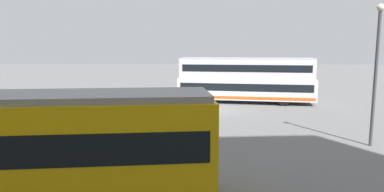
{
  "coord_description": "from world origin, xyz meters",
  "views": [
    {
      "loc": [
        0.88,
        25.65,
        4.68
      ],
      "look_at": [
        1.49,
        5.6,
        1.88
      ],
      "focal_mm": 31.41,
      "sensor_mm": 36.0,
      "label": 1
    }
  ],
  "objects_px": {
    "tram_yellow": "(11,148)",
    "info_sign": "(35,104)",
    "street_lamp": "(376,65)",
    "double_decker_bus": "(245,80)",
    "pedestrian_near_railing": "(127,109)"
  },
  "relations": [
    {
      "from": "tram_yellow",
      "to": "street_lamp",
      "type": "height_order",
      "value": "street_lamp"
    },
    {
      "from": "tram_yellow",
      "to": "info_sign",
      "type": "bearing_deg",
      "value": -66.98
    },
    {
      "from": "info_sign",
      "to": "street_lamp",
      "type": "xyz_separation_m",
      "value": [
        -17.89,
        2.65,
        2.43
      ]
    },
    {
      "from": "info_sign",
      "to": "double_decker_bus",
      "type": "bearing_deg",
      "value": -141.8
    },
    {
      "from": "double_decker_bus",
      "to": "tram_yellow",
      "type": "xyz_separation_m",
      "value": [
        9.45,
        19.92,
        -0.24
      ]
    },
    {
      "from": "double_decker_bus",
      "to": "info_sign",
      "type": "height_order",
      "value": "double_decker_bus"
    },
    {
      "from": "tram_yellow",
      "to": "pedestrian_near_railing",
      "type": "distance_m",
      "value": 11.37
    },
    {
      "from": "street_lamp",
      "to": "double_decker_bus",
      "type": "bearing_deg",
      "value": -71.34
    },
    {
      "from": "tram_yellow",
      "to": "pedestrian_near_railing",
      "type": "height_order",
      "value": "tram_yellow"
    },
    {
      "from": "double_decker_bus",
      "to": "info_sign",
      "type": "xyz_separation_m",
      "value": [
        13.43,
        10.57,
        -0.48
      ]
    },
    {
      "from": "tram_yellow",
      "to": "street_lamp",
      "type": "xyz_separation_m",
      "value": [
        -13.92,
        -6.71,
        2.19
      ]
    },
    {
      "from": "pedestrian_near_railing",
      "to": "double_decker_bus",
      "type": "bearing_deg",
      "value": -134.82
    },
    {
      "from": "info_sign",
      "to": "pedestrian_near_railing",
      "type": "bearing_deg",
      "value": -158.18
    },
    {
      "from": "double_decker_bus",
      "to": "street_lamp",
      "type": "xyz_separation_m",
      "value": [
        -4.46,
        13.22,
        1.95
      ]
    },
    {
      "from": "street_lamp",
      "to": "tram_yellow",
      "type": "bearing_deg",
      "value": 25.74
    }
  ]
}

